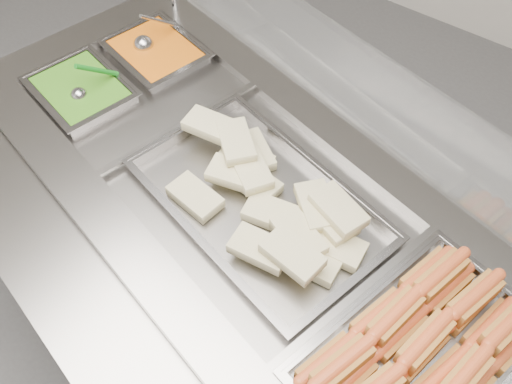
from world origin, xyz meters
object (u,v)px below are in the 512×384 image
Objects in this scene: sneeze_guard at (312,47)px; serving_spoon at (83,91)px; pan_hotdogs at (417,359)px; steam_counter at (246,267)px; ladle at (145,44)px; pan_wraps at (258,205)px.

serving_spoon is (-0.65, -0.20, -0.34)m from sneeze_guard.
sneeze_guard is 2.72× the size of pan_hotdogs.
sneeze_guard reaches higher than serving_spoon.
steam_counter is 0.71m from pan_hotdogs.
ladle is (-0.65, 0.07, -0.34)m from sneeze_guard.
pan_wraps is at bearing -0.98° from serving_spoon.
sneeze_guard is 9.67× the size of serving_spoon.
pan_wraps is 0.66m from serving_spoon.
steam_counter is 0.80m from sneeze_guard.
pan_hotdogs is at bearing -13.49° from steam_counter.
ladle is at bearing 155.71° from steam_counter.
serving_spoon is (-0.66, 0.01, 0.03)m from pan_wraps.
pan_wraps is at bearing -88.15° from sneeze_guard.
pan_hotdogs is at bearing -19.19° from ladle.
steam_counter is 3.29× the size of pan_hotdogs.
pan_hotdogs is 1.25m from ladle.
sneeze_guard is 0.76m from serving_spoon.
steam_counter is at bearing -103.49° from sneeze_guard.
steam_counter is at bearing 166.51° from pan_wraps.
sneeze_guard reaches higher than ladle.
steam_counter is 0.41m from pan_wraps.
ladle is (-1.18, 0.41, 0.05)m from pan_hotdogs.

